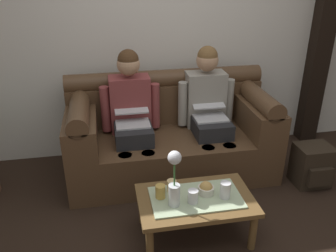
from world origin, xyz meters
TOP-DOWN VIEW (x-y plane):
  - ground_plane at (0.00, 0.00)m, footprint 14.00×14.00m
  - back_wall_patterned at (0.00, 1.70)m, footprint 6.00×0.12m
  - timber_pillar at (1.73, 1.58)m, footprint 0.20×0.20m
  - couch at (-0.00, 1.17)m, footprint 1.95×0.88m
  - person_left at (-0.37, 1.17)m, footprint 0.56×0.67m
  - person_right at (0.37, 1.17)m, footprint 0.56×0.67m
  - coffee_table at (0.00, 0.17)m, footprint 0.86×0.54m
  - flower_vase at (-0.18, 0.12)m, footprint 0.10×0.10m
  - snack_bowl at (0.08, 0.20)m, footprint 0.12×0.12m
  - cup_near_left at (-0.26, 0.22)m, footprint 0.07×0.07m
  - cup_near_right at (-0.16, 0.29)m, footprint 0.07×0.07m
  - cup_far_center at (-0.04, 0.12)m, footprint 0.08×0.08m
  - cup_far_left at (0.21, 0.13)m, footprint 0.08×0.08m
  - backpack_right at (1.26, 0.66)m, footprint 0.32×0.31m

SIDE VIEW (x-z plane):
  - ground_plane at x=0.00m, z-range 0.00..0.00m
  - backpack_right at x=1.26m, z-range 0.00..0.39m
  - coffee_table at x=0.00m, z-range 0.12..0.48m
  - couch at x=0.00m, z-range -0.11..0.86m
  - snack_bowl at x=0.08m, z-range 0.35..0.44m
  - cup_near_right at x=-0.16m, z-range 0.36..0.44m
  - cup_far_center at x=-0.04m, z-range 0.36..0.46m
  - cup_near_left at x=-0.26m, z-range 0.36..0.46m
  - cup_far_left at x=0.21m, z-range 0.36..0.48m
  - flower_vase at x=-0.18m, z-range 0.35..0.79m
  - person_right at x=0.37m, z-range 0.05..1.27m
  - person_left at x=-0.37m, z-range 0.05..1.27m
  - back_wall_patterned at x=0.00m, z-range 0.00..2.90m
  - timber_pillar at x=1.73m, z-range 0.00..2.90m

